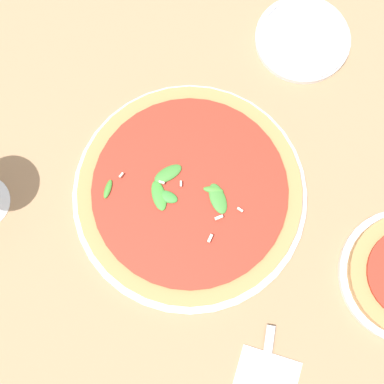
{
  "coord_description": "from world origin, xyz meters",
  "views": [
    {
      "loc": [
        0.2,
        0.07,
        0.79
      ],
      "look_at": [
        0.03,
        0.0,
        0.03
      ],
      "focal_mm": 50.0,
      "sensor_mm": 36.0,
      "label": 1
    }
  ],
  "objects": [
    {
      "name": "ground_plane",
      "position": [
        0.0,
        0.0,
        0.0
      ],
      "size": [
        6.0,
        6.0,
        0.0
      ],
      "primitive_type": "plane",
      "color": "#9E7A56"
    },
    {
      "name": "side_plate_white",
      "position": [
        -0.28,
        0.07,
        0.01
      ],
      "size": [
        0.15,
        0.15,
        0.02
      ],
      "color": "white",
      "rests_on": "ground_plane"
    },
    {
      "name": "pizza_arugula_main",
      "position": [
        0.03,
        0.0,
        0.02
      ],
      "size": [
        0.35,
        0.35,
        0.05
      ],
      "color": "white",
      "rests_on": "ground_plane"
    }
  ]
}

